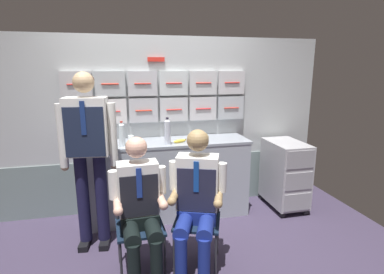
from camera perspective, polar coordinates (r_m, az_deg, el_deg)
The scene contains 16 objects.
ground at distance 2.97m, azimuth -2.03°, elevation -24.13°, with size 4.80×4.80×0.04m, color #393046.
galley_bulkhead at distance 3.80m, azimuth -6.22°, elevation 2.26°, with size 4.20×0.14×2.15m.
galley_counter at distance 3.70m, azimuth -4.67°, elevation -7.83°, with size 1.96×0.53×0.93m.
service_trolley at distance 4.06m, azimuth 17.14°, elevation -6.46°, with size 0.40×0.65×0.87m.
folding_chair_left at distance 2.80m, azimuth -10.10°, elevation -13.92°, with size 0.42×0.42×0.84m.
crew_member_left at distance 2.59m, azimuth -9.83°, elevation -12.48°, with size 0.48×0.60×1.22m.
folding_chair_right at distance 2.86m, azimuth 1.21°, elevation -13.19°, with size 0.51×0.51×0.84m.
crew_member_right at distance 2.64m, azimuth 0.85°, elevation -11.15°, with size 0.55×0.68×1.27m.
crew_member_standing at distance 3.05m, azimuth -19.01°, elevation -1.48°, with size 0.54×0.30×1.74m.
sparkling_bottle_green at distance 3.37m, azimuth -4.65°, elevation 0.98°, with size 0.07×0.07×0.31m.
water_bottle_clear at distance 3.44m, azimuth -18.89°, elevation 0.67°, with size 0.08×0.08×0.32m.
water_bottle_blue_cap at distance 3.37m, azimuth -13.09°, elevation 0.47°, with size 0.06×0.06×0.28m.
paper_cup_blue at distance 3.44m, azimuth -14.99°, elevation -1.09°, with size 0.06×0.06×0.06m.
espresso_cup_small at distance 3.67m, azimuth -18.74°, elevation -0.45°, with size 0.07×0.07×0.07m.
coffee_cup_spare at distance 3.59m, azimuth -11.45°, elevation -0.25°, with size 0.07×0.07×0.07m.
snack_banana at distance 3.47m, azimuth -2.32°, elevation -0.75°, with size 0.17×0.10×0.04m.
Camera 1 is at (-0.45, -2.34, 1.77)m, focal length 28.23 mm.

